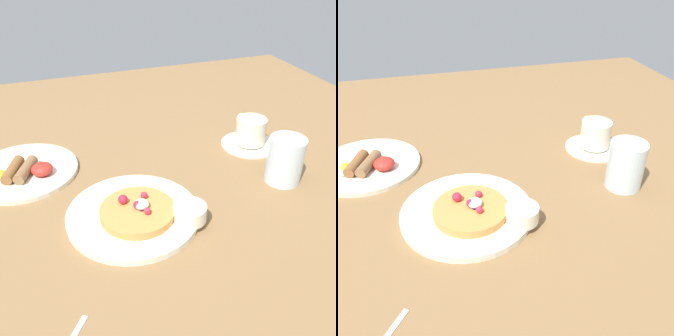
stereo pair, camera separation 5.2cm
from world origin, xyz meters
TOP-DOWN VIEW (x-y plane):
  - ground_plane at (0.00, 0.00)cm, footprint 152.10×154.35cm
  - pancake_plate at (-6.94, -5.93)cm, footprint 24.37×24.37cm
  - pancake_with_berries at (-6.39, -7.12)cm, footprint 13.60×13.60cm
  - syrup_ramekin at (1.95, -11.42)cm, footprint 5.94×5.94cm
  - breakfast_plate at (-25.40, 16.41)cm, footprint 23.12×23.12cm
  - fried_breakfast at (-25.22, 14.02)cm, footprint 13.48×9.30cm
  - coffee_saucer at (27.06, 10.75)cm, footprint 13.60×13.60cm
  - coffee_cup at (27.06, 10.94)cm, footprint 7.06×10.21cm
  - water_glass at (25.71, -4.86)cm, footprint 7.35×7.35cm

SIDE VIEW (x-z plane):
  - ground_plane at x=0.00cm, z-range -3.00..0.00cm
  - coffee_saucer at x=27.06cm, z-range 0.00..0.87cm
  - breakfast_plate at x=-25.40cm, z-range 0.00..1.01cm
  - pancake_plate at x=-6.94cm, z-range 0.00..1.26cm
  - fried_breakfast at x=-25.22cm, z-range 0.73..3.42cm
  - pancake_with_berries at x=-6.39cm, z-range 0.52..3.79cm
  - syrup_ramekin at x=1.95cm, z-range 1.30..4.20cm
  - coffee_cup at x=27.06cm, z-range 0.99..7.21cm
  - water_glass at x=25.71cm, z-range 0.00..9.85cm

